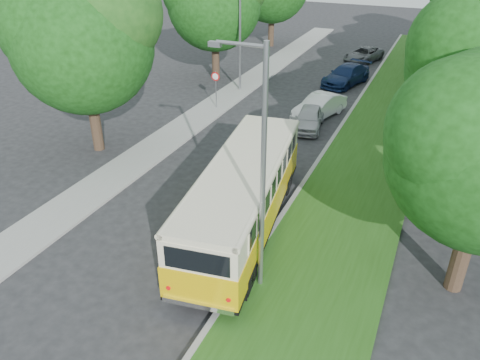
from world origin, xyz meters
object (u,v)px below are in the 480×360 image
at_px(vintage_bus, 243,198).
at_px(car_grey, 364,55).
at_px(car_blue, 346,75).
at_px(lamppost_far, 239,32).
at_px(car_white, 319,106).
at_px(lamppost_near, 260,169).
at_px(car_silver, 309,118).

height_order(vintage_bus, car_grey, vintage_bus).
relative_size(vintage_bus, car_blue, 2.04).
relative_size(lamppost_far, car_white, 1.80).
bearing_deg(lamppost_far, car_white, -22.12).
bearing_deg(car_white, car_grey, 108.21).
distance_m(car_blue, car_grey, 7.07).
distance_m(vintage_bus, car_grey, 27.45).
bearing_deg(car_blue, car_white, -74.52).
relative_size(lamppost_near, car_white, 1.92).
bearing_deg(car_grey, lamppost_near, -69.30).
xyz_separation_m(vintage_bus, car_silver, (-0.63, 11.10, -0.84)).
relative_size(car_silver, car_white, 0.90).
bearing_deg(vintage_bus, lamppost_far, 106.51).
bearing_deg(vintage_bus, car_white, 84.51).
height_order(lamppost_near, car_white, lamppost_near).
bearing_deg(lamppost_near, lamppost_far, 115.71).
bearing_deg(lamppost_near, car_blue, 95.56).
bearing_deg(car_white, vintage_bus, -69.38).
bearing_deg(car_silver, car_blue, 81.24).
height_order(car_blue, car_grey, car_blue).
relative_size(car_silver, car_grey, 0.85).
bearing_deg(car_grey, vintage_bus, -72.42).
height_order(lamppost_near, lamppost_far, lamppost_near).
relative_size(lamppost_near, lamppost_far, 1.07).
bearing_deg(car_blue, vintage_bus, -72.74).
bearing_deg(car_grey, car_blue, -73.21).
bearing_deg(car_white, car_blue, 107.86).
bearing_deg(lamppost_near, car_silver, 99.60).
height_order(vintage_bus, car_white, vintage_bus).
height_order(lamppost_far, car_silver, lamppost_far).
relative_size(lamppost_far, car_blue, 1.54).
bearing_deg(car_silver, vintage_bus, -94.95).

